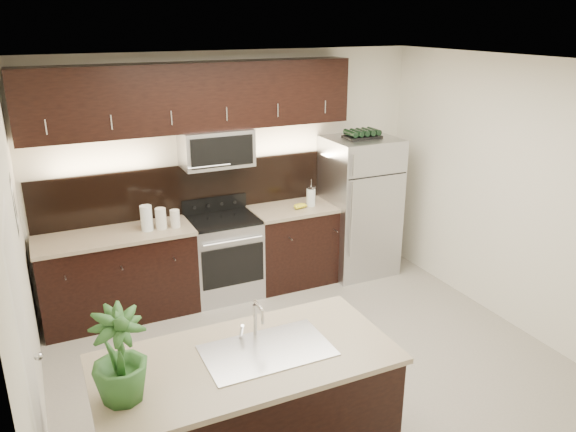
# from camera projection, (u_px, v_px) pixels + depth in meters

# --- Properties ---
(ground) EXTENTS (4.50, 4.50, 0.00)m
(ground) POSITION_uv_depth(u_px,v_px,m) (311.00, 365.00, 5.17)
(ground) COLOR gray
(ground) RESTS_ON ground
(room_walls) EXTENTS (4.52, 4.02, 2.71)m
(room_walls) POSITION_uv_depth(u_px,v_px,m) (304.00, 192.00, 4.53)
(room_walls) COLOR beige
(room_walls) RESTS_ON ground
(counter_run) EXTENTS (3.51, 0.65, 0.94)m
(counter_run) POSITION_uv_depth(u_px,v_px,m) (206.00, 259.00, 6.28)
(counter_run) COLOR black
(counter_run) RESTS_ON ground
(upper_fixtures) EXTENTS (3.49, 0.40, 1.66)m
(upper_fixtures) POSITION_uv_depth(u_px,v_px,m) (197.00, 107.00, 5.85)
(upper_fixtures) COLOR black
(upper_fixtures) RESTS_ON counter_run
(island) EXTENTS (1.96, 0.96, 0.94)m
(island) POSITION_uv_depth(u_px,v_px,m) (248.00, 415.00, 3.81)
(island) COLOR black
(island) RESTS_ON ground
(sink_faucet) EXTENTS (0.84, 0.50, 0.28)m
(sink_faucet) POSITION_uv_depth(u_px,v_px,m) (267.00, 348.00, 3.72)
(sink_faucet) COLOR silver
(sink_faucet) RESTS_ON island
(refrigerator) EXTENTS (0.81, 0.74, 1.69)m
(refrigerator) POSITION_uv_depth(u_px,v_px,m) (359.00, 206.00, 6.87)
(refrigerator) COLOR #B2B2B7
(refrigerator) RESTS_ON ground
(wine_rack) EXTENTS (0.42, 0.26, 0.10)m
(wine_rack) POSITION_uv_depth(u_px,v_px,m) (362.00, 134.00, 6.57)
(wine_rack) COLOR black
(wine_rack) RESTS_ON refrigerator
(plant) EXTENTS (0.39, 0.39, 0.57)m
(plant) POSITION_uv_depth(u_px,v_px,m) (119.00, 356.00, 3.16)
(plant) COLOR #275522
(plant) RESTS_ON island
(canisters) EXTENTS (0.40, 0.14, 0.27)m
(canisters) POSITION_uv_depth(u_px,v_px,m) (157.00, 218.00, 5.82)
(canisters) COLOR silver
(canisters) RESTS_ON counter_run
(french_press) EXTENTS (0.11, 0.11, 0.31)m
(french_press) POSITION_uv_depth(u_px,v_px,m) (311.00, 196.00, 6.55)
(french_press) COLOR silver
(french_press) RESTS_ON counter_run
(bananas) EXTENTS (0.20, 0.17, 0.05)m
(bananas) POSITION_uv_depth(u_px,v_px,m) (296.00, 207.00, 6.47)
(bananas) COLOR gold
(bananas) RESTS_ON counter_run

